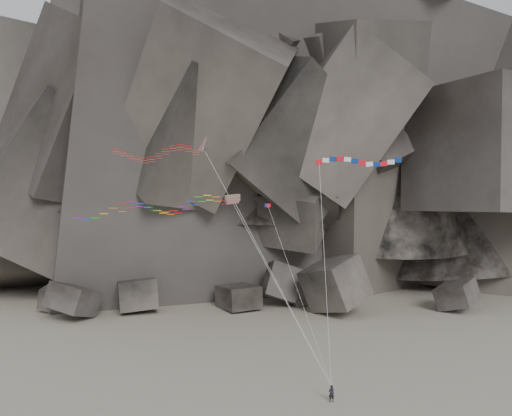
{
  "coord_description": "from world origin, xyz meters",
  "views": [
    {
      "loc": [
        -0.38,
        -48.61,
        18.69
      ],
      "look_at": [
        -0.14,
        6.0,
        17.62
      ],
      "focal_mm": 35.0,
      "sensor_mm": 36.0,
      "label": 1
    }
  ],
  "objects_px": {
    "delta_kite": "(152,153)",
    "pennant_kite": "(278,237)",
    "parafoil_kite": "(150,207)",
    "kite_flyer": "(331,392)",
    "banner_kite": "(358,163)"
  },
  "relations": [
    {
      "from": "banner_kite",
      "to": "pennant_kite",
      "type": "relative_size",
      "value": 1.29
    },
    {
      "from": "delta_kite",
      "to": "pennant_kite",
      "type": "height_order",
      "value": "delta_kite"
    },
    {
      "from": "parafoil_kite",
      "to": "pennant_kite",
      "type": "height_order",
      "value": "parafoil_kite"
    },
    {
      "from": "banner_kite",
      "to": "parafoil_kite",
      "type": "distance_m",
      "value": 21.0
    },
    {
      "from": "kite_flyer",
      "to": "pennant_kite",
      "type": "height_order",
      "value": "pennant_kite"
    },
    {
      "from": "delta_kite",
      "to": "parafoil_kite",
      "type": "relative_size",
      "value": 0.98
    },
    {
      "from": "delta_kite",
      "to": "parafoil_kite",
      "type": "bearing_deg",
      "value": -103.14
    },
    {
      "from": "kite_flyer",
      "to": "parafoil_kite",
      "type": "xyz_separation_m",
      "value": [
        -16.71,
        0.9,
        16.98
      ]
    },
    {
      "from": "kite_flyer",
      "to": "parafoil_kite",
      "type": "relative_size",
      "value": 0.07
    },
    {
      "from": "delta_kite",
      "to": "banner_kite",
      "type": "bearing_deg",
      "value": -22.74
    },
    {
      "from": "kite_flyer",
      "to": "banner_kite",
      "type": "relative_size",
      "value": 0.08
    },
    {
      "from": "delta_kite",
      "to": "pennant_kite",
      "type": "distance_m",
      "value": 15.31
    },
    {
      "from": "banner_kite",
      "to": "parafoil_kite",
      "type": "relative_size",
      "value": 0.9
    },
    {
      "from": "kite_flyer",
      "to": "banner_kite",
      "type": "xyz_separation_m",
      "value": [
        3.4,
        5.03,
        21.39
      ]
    },
    {
      "from": "kite_flyer",
      "to": "banner_kite",
      "type": "height_order",
      "value": "banner_kite"
    }
  ]
}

